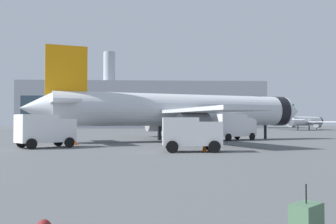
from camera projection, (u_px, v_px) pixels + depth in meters
The scene contains 10 objects.
airplane_at_gate at pixel (180, 110), 44.71m from camera, with size 34.92×31.90×10.50m.
airplane_taxiing at pixel (305, 121), 104.73m from camera, with size 19.51×19.04×7.03m.
service_truck at pixel (45, 129), 32.56m from camera, with size 5.14×4.67×2.90m.
fuel_truck at pixel (233, 126), 46.01m from camera, with size 6.32×5.32×3.20m.
cargo_van at pixel (191, 133), 28.09m from camera, with size 4.42×2.36×2.60m.
safety_cone_near at pixel (75, 141), 36.65m from camera, with size 0.44×0.44×0.72m.
safety_cone_mid at pixel (185, 136), 49.80m from camera, with size 0.44×0.44×0.80m.
safety_cone_far at pixel (204, 147), 28.20m from camera, with size 0.44×0.44×0.76m.
rolling_suitcase at pixel (306, 222), 6.93m from camera, with size 0.75×0.72×1.10m.
terminal_building at pixel (143, 106), 141.03m from camera, with size 88.13×23.14×28.77m.
Camera 1 is at (0.25, -2.04, 2.26)m, focal length 39.81 mm.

